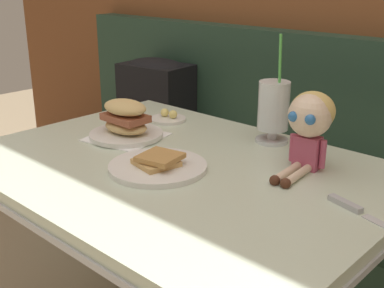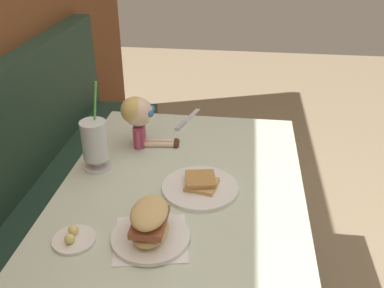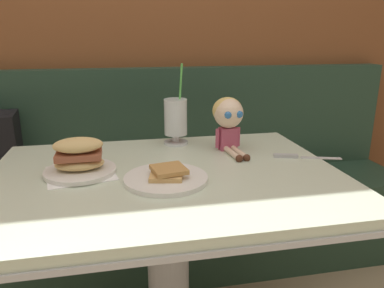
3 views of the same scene
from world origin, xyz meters
name	(u,v)px [view 3 (image 3 of 3)]	position (x,y,z in m)	size (l,w,h in m)	color
wood_panel_wall	(142,26)	(0.00, 1.05, 1.20)	(4.40, 0.08, 2.40)	brown
booth_bench	(152,205)	(0.00, 0.81, 0.33)	(2.60, 0.48, 1.00)	#233D2D
diner_table	(168,229)	(0.00, 0.18, 0.54)	(1.11, 0.81, 0.74)	beige
toast_plate	(166,177)	(-0.01, 0.12, 0.75)	(0.25, 0.25, 0.04)	white
milkshake_glass	(176,119)	(0.08, 0.49, 0.84)	(0.10, 0.10, 0.32)	silver
sandwich_plate	(79,160)	(-0.26, 0.23, 0.79)	(0.24, 0.24, 0.12)	white
butter_saucer	(76,151)	(-0.30, 0.44, 0.75)	(0.12, 0.12, 0.04)	white
butter_knife	(295,156)	(0.47, 0.24, 0.74)	(0.23, 0.08, 0.01)	silver
seated_doll	(228,116)	(0.26, 0.38, 0.87)	(0.12, 0.22, 0.20)	#B74C6B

